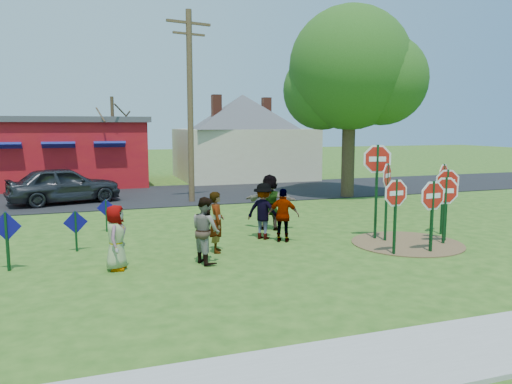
# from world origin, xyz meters

# --- Properties ---
(ground) EXTENTS (120.00, 120.00, 0.00)m
(ground) POSITION_xyz_m (0.00, 0.00, 0.00)
(ground) COLOR #2A5217
(ground) RESTS_ON ground
(sidewalk) EXTENTS (22.00, 1.80, 0.08)m
(sidewalk) POSITION_xyz_m (0.00, -7.20, 0.04)
(sidewalk) COLOR #9E9E99
(sidewalk) RESTS_ON ground
(road) EXTENTS (120.00, 7.50, 0.04)m
(road) POSITION_xyz_m (0.00, 11.50, 0.02)
(road) COLOR black
(road) RESTS_ON ground
(dirt_patch) EXTENTS (3.20, 3.20, 0.03)m
(dirt_patch) POSITION_xyz_m (4.50, -1.00, 0.01)
(dirt_patch) COLOR brown
(dirt_patch) RESTS_ON ground
(red_building) EXTENTS (9.40, 7.69, 3.90)m
(red_building) POSITION_xyz_m (-5.50, 17.99, 1.97)
(red_building) COLOR #A3101C
(red_building) RESTS_ON ground
(cream_house) EXTENTS (9.40, 9.40, 6.50)m
(cream_house) POSITION_xyz_m (5.50, 18.00, 2.92)
(cream_house) COLOR beige
(cream_house) RESTS_ON ground
(stop_sign_a) EXTENTS (0.98, 0.09, 2.16)m
(stop_sign_a) POSITION_xyz_m (3.39, -1.95, 1.49)
(stop_sign_a) COLOR #0F391A
(stop_sign_a) RESTS_ON ground
(stop_sign_b) EXTENTS (1.13, 0.33, 3.03)m
(stop_sign_b) POSITION_xyz_m (3.94, -0.17, 2.19)
(stop_sign_b) COLOR #0F391A
(stop_sign_b) RESTS_ON ground
(stop_sign_c) EXTENTS (0.88, 0.35, 2.28)m
(stop_sign_c) POSITION_xyz_m (5.75, -1.10, 1.59)
(stop_sign_c) COLOR #0F391A
(stop_sign_c) RESTS_ON ground
(stop_sign_d) EXTENTS (0.83, 0.47, 2.37)m
(stop_sign_d) POSITION_xyz_m (6.31, -0.24, 1.70)
(stop_sign_d) COLOR #0F391A
(stop_sign_d) RESTS_ON ground
(stop_sign_e) EXTENTS (1.09, 0.10, 2.10)m
(stop_sign_e) POSITION_xyz_m (4.50, -2.03, 1.41)
(stop_sign_e) COLOR #0F391A
(stop_sign_e) RESTS_ON ground
(stop_sign_f) EXTENTS (1.06, 0.22, 2.11)m
(stop_sign_f) POSITION_xyz_m (5.46, -1.38, 1.45)
(stop_sign_f) COLOR #0F391A
(stop_sign_f) RESTS_ON ground
(stop_sign_g) EXTENTS (0.77, 0.62, 2.47)m
(stop_sign_g) POSITION_xyz_m (4.06, -0.52, 1.73)
(stop_sign_g) COLOR #0F391A
(stop_sign_g) RESTS_ON ground
(blue_diamond_b) EXTENTS (0.69, 0.21, 1.43)m
(blue_diamond_b) POSITION_xyz_m (-6.12, -0.20, 0.89)
(blue_diamond_b) COLOR #0F391A
(blue_diamond_b) RESTS_ON ground
(blue_diamond_c) EXTENTS (0.64, 0.12, 1.14)m
(blue_diamond_c) POSITION_xyz_m (-4.62, 1.22, 0.69)
(blue_diamond_c) COLOR #0F391A
(blue_diamond_c) RESTS_ON ground
(blue_diamond_d) EXTENTS (0.57, 0.05, 1.08)m
(blue_diamond_d) POSITION_xyz_m (-3.72, 3.62, 0.66)
(blue_diamond_d) COLOR #0F391A
(blue_diamond_d) RESTS_ON ground
(person_a) EXTENTS (0.69, 0.87, 1.57)m
(person_a) POSITION_xyz_m (-3.69, -0.94, 0.78)
(person_a) COLOR #3E5486
(person_a) RESTS_ON ground
(person_b) EXTENTS (0.52, 0.68, 1.66)m
(person_b) POSITION_xyz_m (-0.99, -0.11, 0.83)
(person_b) COLOR #286B6A
(person_b) RESTS_ON ground
(person_c) EXTENTS (0.83, 0.96, 1.68)m
(person_c) POSITION_xyz_m (-1.53, -1.06, 0.84)
(person_c) COLOR brown
(person_c) RESTS_ON ground
(person_d) EXTENTS (1.22, 1.24, 1.71)m
(person_d) POSITION_xyz_m (0.77, 1.00, 0.85)
(person_d) COLOR #333338
(person_d) RESTS_ON ground
(person_e) EXTENTS (1.00, 0.80, 1.59)m
(person_e) POSITION_xyz_m (1.18, 0.42, 0.80)
(person_e) COLOR #48254F
(person_e) RESTS_ON ground
(person_f) EXTENTS (1.73, 1.40, 1.85)m
(person_f) POSITION_xyz_m (1.42, 2.21, 0.92)
(person_f) COLOR #215235
(person_f) RESTS_ON ground
(suv) EXTENTS (5.04, 3.00, 1.61)m
(suv) POSITION_xyz_m (-5.19, 10.31, 0.84)
(suv) COLOR #303035
(suv) RESTS_ON road
(utility_pole) EXTENTS (2.02, 0.56, 8.38)m
(utility_pole) POSITION_xyz_m (0.21, 8.95, 4.41)
(utility_pole) COLOR #4C3823
(utility_pole) RESTS_ON ground
(leafy_tree) EXTENTS (6.32, 5.76, 8.97)m
(leafy_tree) POSITION_xyz_m (7.78, 8.08, 5.78)
(leafy_tree) COLOR #382819
(leafy_tree) RESTS_ON ground
(bare_tree_east) EXTENTS (1.80, 1.80, 4.95)m
(bare_tree_east) POSITION_xyz_m (-2.78, 14.73, 3.20)
(bare_tree_east) COLOR #382819
(bare_tree_east) RESTS_ON ground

